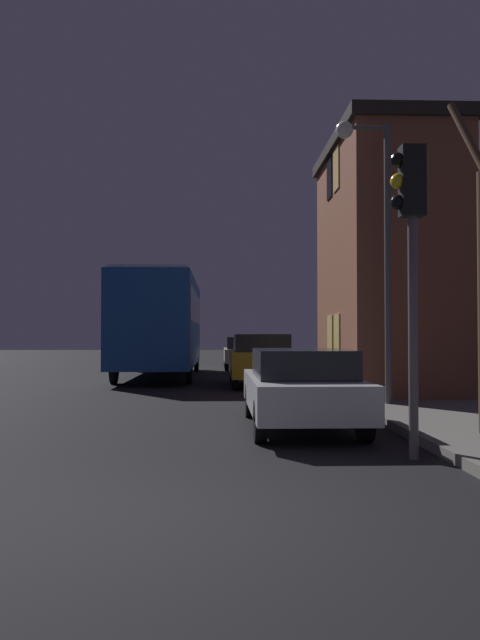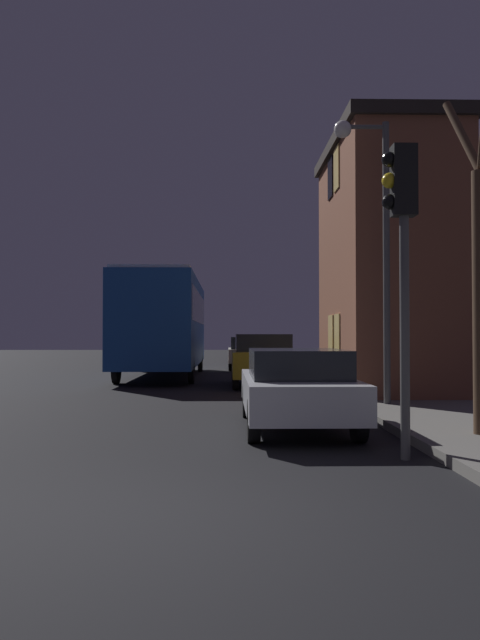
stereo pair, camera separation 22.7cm
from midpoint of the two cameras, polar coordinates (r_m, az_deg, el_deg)
The scene contains 8 objects.
ground_plane at distance 5.60m, azimuth -7.44°, elevation -17.57°, with size 120.00×120.00×0.00m, color black.
brick_building at distance 16.87m, azimuth 12.77°, elevation 5.07°, with size 2.98×5.66×6.56m.
streetlamp at distance 13.39m, azimuth 11.73°, elevation 9.00°, with size 1.15×0.36×5.88m.
traffic_light at distance 8.23m, azimuth 14.50°, elevation 7.72°, with size 0.43×0.24×3.97m.
bus at distance 23.45m, azimuth -7.48°, elevation 0.15°, with size 2.61×10.10×3.67m.
car_near_lane at distance 10.50m, azimuth 4.93°, elevation -6.02°, with size 1.71×4.32×1.32m.
car_mid_lane at distance 19.06m, azimuth 1.56°, elevation -3.59°, with size 1.84×3.89×1.59m.
car_far_lane at distance 28.65m, azimuth 0.19°, elevation -2.93°, with size 1.85×4.74×1.47m.
Camera 1 is at (0.39, -5.35, 1.56)m, focal length 35.00 mm.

